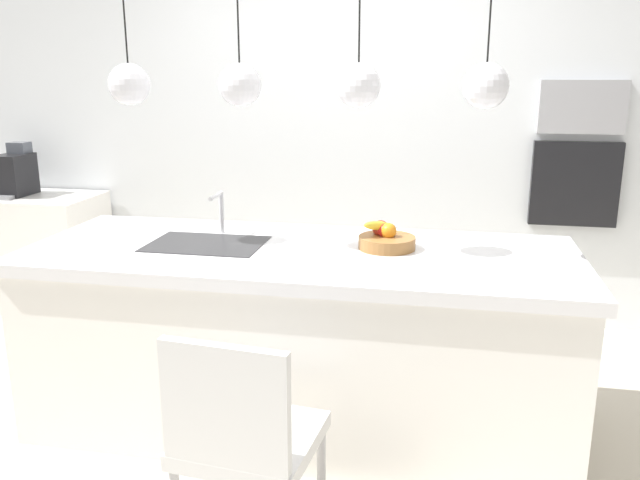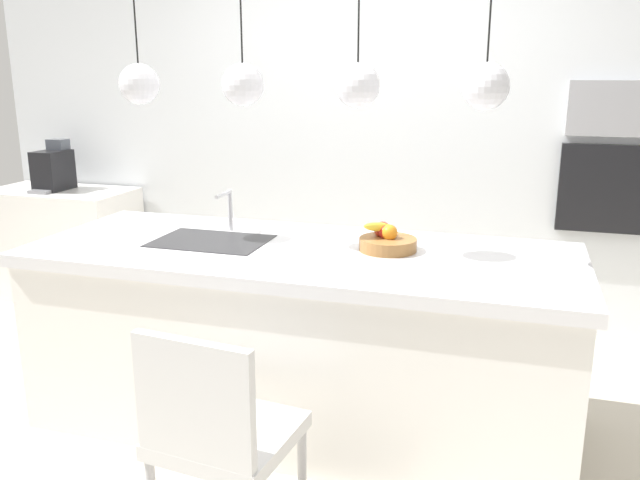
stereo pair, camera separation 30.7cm
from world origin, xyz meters
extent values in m
plane|color=beige|center=(0.00, 0.00, 0.00)|extent=(6.60, 6.60, 0.00)
cube|color=white|center=(0.00, 1.65, 1.30)|extent=(6.00, 0.10, 2.60)
cube|color=white|center=(0.00, 0.00, 0.42)|extent=(2.57, 0.96, 0.85)
cube|color=white|center=(0.00, 0.00, 0.88)|extent=(2.63, 1.02, 0.06)
cube|color=#2D2D30|center=(-0.47, 0.00, 0.90)|extent=(0.56, 0.40, 0.02)
cylinder|color=silver|center=(-0.47, 0.24, 1.02)|extent=(0.02, 0.02, 0.22)
cylinder|color=silver|center=(-0.47, 0.16, 1.12)|extent=(0.02, 0.16, 0.02)
cylinder|color=#9E6B38|center=(0.41, 0.09, 0.94)|extent=(0.27, 0.27, 0.06)
sphere|color=red|center=(0.40, 0.10, 0.99)|extent=(0.07, 0.07, 0.07)
sphere|color=#B22D1E|center=(0.37, 0.13, 1.00)|extent=(0.08, 0.08, 0.08)
sphere|color=orange|center=(0.42, 0.09, 1.00)|extent=(0.08, 0.08, 0.08)
ellipsoid|color=yellow|center=(0.36, 0.10, 1.02)|extent=(0.15, 0.17, 0.07)
cube|color=white|center=(-2.40, 1.28, 0.42)|extent=(1.10, 0.60, 0.85)
cube|color=black|center=(-2.43, 1.28, 1.00)|extent=(0.20, 0.28, 0.30)
cube|color=gray|center=(-2.43, 1.11, 0.86)|extent=(0.16, 0.08, 0.02)
cube|color=#4C515B|center=(-2.43, 1.36, 1.19)|extent=(0.14, 0.11, 0.08)
cube|color=#9E9EA3|center=(1.51, 1.58, 1.51)|extent=(0.54, 0.08, 0.34)
cube|color=black|center=(1.51, 1.58, 1.01)|extent=(0.56, 0.08, 0.56)
cube|color=silver|center=(0.02, -0.90, 0.43)|extent=(0.52, 0.51, 0.06)
cube|color=silver|center=(0.00, -1.11, 0.67)|extent=(0.45, 0.09, 0.43)
cylinder|color=#B2B2B7|center=(0.25, -0.72, 0.20)|extent=(0.04, 0.04, 0.40)
cylinder|color=#B2B2B7|center=(-0.17, -0.67, 0.20)|extent=(0.04, 0.04, 0.40)
sphere|color=silver|center=(-0.82, 0.00, 1.67)|extent=(0.20, 0.20, 0.20)
sphere|color=silver|center=(-0.27, 0.00, 1.67)|extent=(0.20, 0.20, 0.20)
sphere|color=silver|center=(0.27, 0.00, 1.67)|extent=(0.20, 0.20, 0.20)
sphere|color=silver|center=(0.82, 0.00, 1.67)|extent=(0.20, 0.20, 0.20)
camera|label=1|loc=(0.67, -2.92, 1.73)|focal=36.43mm
camera|label=2|loc=(0.97, -2.85, 1.73)|focal=36.43mm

